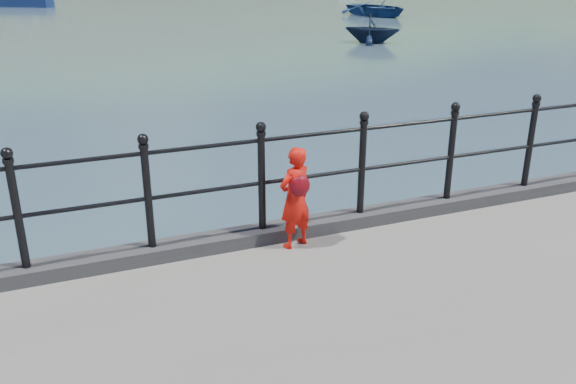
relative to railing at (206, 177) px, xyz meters
name	(u,v)px	position (x,y,z in m)	size (l,w,h in m)	color
ground	(211,322)	(0.00, 0.15, -1.82)	(600.00, 600.00, 0.00)	#2D4251
kerb	(210,243)	(0.00, 0.00, -0.75)	(60.00, 0.30, 0.15)	#28282B
railing	(206,177)	(0.00, 0.00, 0.00)	(18.11, 0.11, 1.20)	black
far_shore	(149,27)	(38.34, 239.56, -24.39)	(830.00, 200.00, 156.00)	#333A21
child	(295,197)	(0.88, -0.26, -0.26)	(0.47, 0.39, 1.11)	red
launch_blue	(377,8)	(20.15, 32.00, -1.31)	(3.51, 4.92, 1.02)	navy
launch_navy	(372,28)	(13.21, 20.21, -1.14)	(2.22, 2.58, 1.36)	black
sailboat_port	(25,3)	(-2.13, 49.11, -1.48)	(4.37, 3.30, 6.43)	navy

